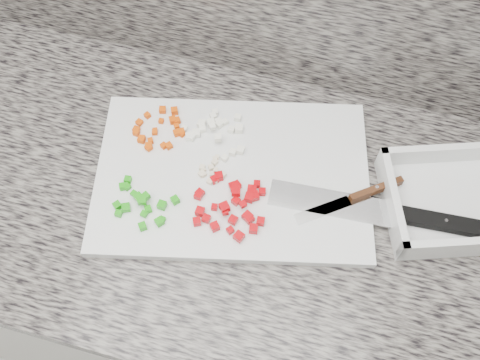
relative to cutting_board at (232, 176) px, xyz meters
name	(u,v)px	position (x,y,z in m)	size (l,w,h in m)	color
cabinet	(203,271)	(-0.07, -0.04, -0.48)	(3.92, 0.62, 0.86)	silver
countertop	(189,191)	(-0.07, -0.04, -0.03)	(3.96, 0.64, 0.04)	slate
cutting_board	(232,176)	(0.00, 0.00, 0.00)	(0.50, 0.33, 0.02)	silver
carrot_pile	(160,130)	(-0.16, 0.05, 0.01)	(0.10, 0.11, 0.01)	#D44704
onion_pile	(215,130)	(-0.06, 0.08, 0.02)	(0.13, 0.11, 0.02)	white
green_pepper_pile	(142,204)	(-0.14, -0.11, 0.02)	(0.12, 0.09, 0.02)	#1A9A0E
red_pepper_pile	(232,205)	(0.02, -0.07, 0.02)	(0.13, 0.12, 0.03)	#B90208
garlic_pile	(211,171)	(-0.04, -0.01, 0.01)	(0.05, 0.06, 0.01)	beige
chef_knife	(406,216)	(0.31, -0.01, 0.01)	(0.38, 0.06, 0.02)	silver
paring_knife	(363,195)	(0.24, 0.02, 0.01)	(0.18, 0.14, 0.02)	silver
tray	(462,201)	(0.41, 0.05, 0.01)	(0.32, 0.27, 0.06)	silver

